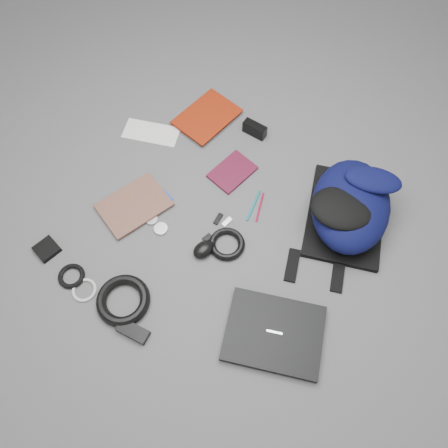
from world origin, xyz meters
The scene contains 24 objects.
ground centered at (0.00, 0.00, 0.00)m, with size 4.00×4.00×0.00m, color #4F4F51.
backpack centered at (0.38, 0.28, 0.09)m, with size 0.31×0.45×0.19m, color black, non-canonical shape.
laptop centered at (0.36, -0.27, 0.02)m, with size 0.33×0.25×0.03m, color black.
textbook_red centered at (-0.44, 0.43, 0.01)m, with size 0.20×0.26×0.03m, color maroon.
comic_book centered at (-0.44, -0.08, 0.01)m, with size 0.19×0.26×0.02m, color #C8630E.
envelope centered at (-0.51, 0.22, 0.00)m, with size 0.24×0.11×0.00m, color silver.
dvd_case centered at (-0.10, 0.23, 0.01)m, with size 0.13×0.18×0.01m, color #3F0C1C.
compact_camera centered at (-0.12, 0.45, 0.03)m, with size 0.10×0.04×0.06m, color black.
sticker_disc centered at (-0.09, 0.25, 0.00)m, with size 0.08×0.08×0.00m, color white.
pen_teal centered at (0.05, 0.14, 0.00)m, with size 0.01×0.01×0.15m, color #0E7280.
pen_red centered at (0.08, 0.15, 0.00)m, with size 0.01×0.01×0.13m, color maroon.
id_badge centered at (-0.27, -0.04, 0.00)m, with size 0.06×0.09×0.00m, color #1A3AC5.
usb_black centered at (-0.04, 0.01, 0.00)m, with size 0.02×0.05×0.01m, color black.
usb_silver centered at (0.00, 0.02, 0.00)m, with size 0.02×0.04×0.01m, color silver.
key_fob centered at (-0.03, -0.08, 0.01)m, with size 0.02×0.04×0.01m, color black.
mouse centered at (-0.01, -0.13, 0.02)m, with size 0.06×0.09×0.05m, color black.
headphone_left centered at (-0.25, -0.12, 0.01)m, with size 0.05×0.05×0.01m, color #AFAEB1.
headphone_right centered at (-0.20, -0.14, 0.01)m, with size 0.05×0.05×0.01m, color silver.
cable_coil centered at (0.05, -0.06, 0.01)m, with size 0.14×0.14×0.03m, color black.
power_brick centered at (-0.05, -0.51, 0.01)m, with size 0.11×0.05×0.03m, color black.
power_cord_coil centered at (-0.14, -0.44, 0.02)m, with size 0.19×0.19×0.04m, color black.
pouch centered at (-0.51, -0.43, 0.01)m, with size 0.08×0.08×0.02m, color black.
earbud_coil centered at (-0.36, -0.47, 0.01)m, with size 0.10×0.10×0.02m, color black.
white_cable_coil centered at (-0.29, -0.48, 0.01)m, with size 0.09×0.09×0.01m, color beige.
Camera 1 is at (0.40, -0.65, 1.50)m, focal length 35.00 mm.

